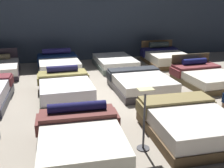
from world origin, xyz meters
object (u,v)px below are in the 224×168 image
Objects in this scene: bed_2 at (189,123)px; bed_9 at (59,64)px; bed_11 at (165,57)px; price_sign at (144,126)px; bed_10 at (115,63)px; bed_7 at (205,77)px; bed_6 at (141,83)px; bed_5 at (65,87)px; bed_1 at (81,139)px.

bed_2 is 6.13m from bed_9.
price_sign is at bearing -116.60° from bed_11.
price_sign is (-1.12, -5.94, 0.26)m from bed_10.
bed_7 is 0.97× the size of bed_9.
bed_6 is 3.67m from bed_9.
bed_6 is 1.72× the size of price_sign.
bed_7 is at bearing 2.24° from bed_6.
bed_11 is 1.87× the size of price_sign.
bed_11 reaches higher than bed_5.
price_sign is (1.12, -0.25, 0.23)m from bed_1.
price_sign is at bearing -70.80° from bed_5.
bed_1 is 1.17m from price_sign.
bed_9 is at bearing 92.90° from bed_1.
bed_7 is 2.91m from bed_11.
bed_6 is at bearing 69.64° from price_sign.
bed_2 is at bearing -90.62° from bed_10.
bed_9 is at bearing 146.22° from bed_7.
bed_9 reaches higher than bed_6.
bed_1 is at bearing -177.52° from bed_2.
bed_9 is at bearing 113.16° from bed_2.
bed_7 reaches higher than bed_10.
bed_2 is at bearing -109.06° from bed_11.
price_sign reaches higher than bed_10.
bed_6 is 3.29m from price_sign.
bed_10 is at bearing 91.98° from bed_2.
bed_1 is 2.93m from bed_5.
bed_2 is 6.25m from bed_11.
bed_5 is 5.35m from bed_11.
bed_6 is at bearing -124.37° from bed_11.
bed_5 is 0.95× the size of bed_9.
bed_7 is (4.52, -0.03, -0.02)m from bed_5.
bed_5 is at bearing 129.28° from bed_2.
bed_1 is at bearing 167.50° from price_sign.
bed_9 is 4.49m from bed_11.
bed_11 is (-0.01, 2.91, 0.03)m from bed_7.
bed_1 is at bearing -148.87° from bed_7.
bed_1 is 1.00× the size of bed_5.
bed_7 reaches higher than bed_9.
bed_9 is 2.22m from bed_10.
bed_10 is at bearing 79.29° from price_sign.
bed_1 is 0.94× the size of bed_9.
price_sign reaches higher than bed_7.
bed_1 is 0.91× the size of bed_11.
bed_9 reaches higher than bed_5.
bed_10 is at bearing 127.75° from bed_7.
price_sign is at bearing -80.91° from bed_9.
price_sign is (-3.41, -3.15, 0.23)m from bed_7.
bed_11 is at bearing 2.92° from bed_10.
bed_5 is 2.26m from bed_6.
bed_7 is (4.53, 2.90, -0.00)m from bed_1.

